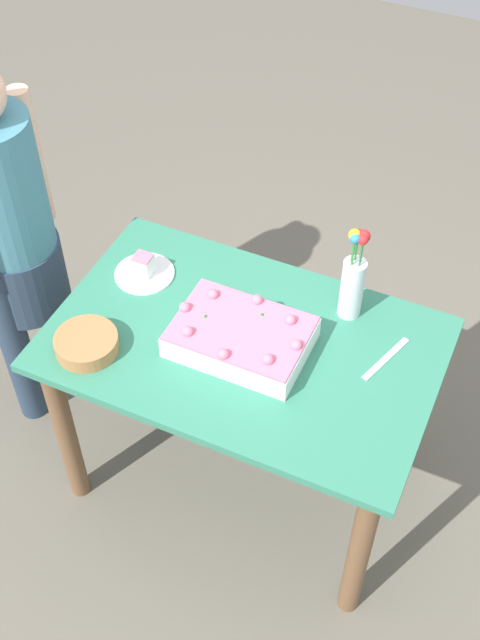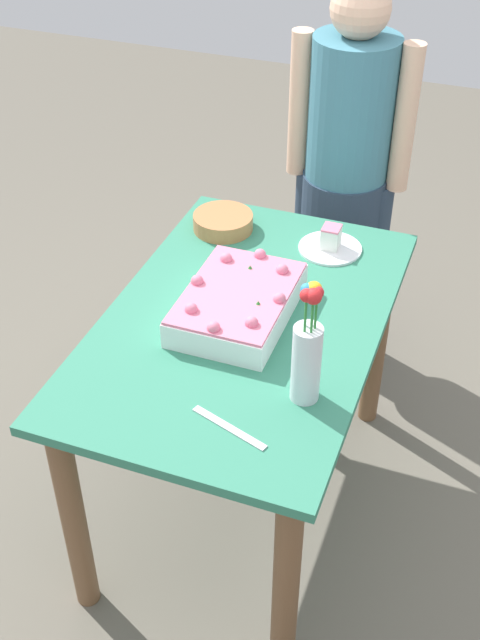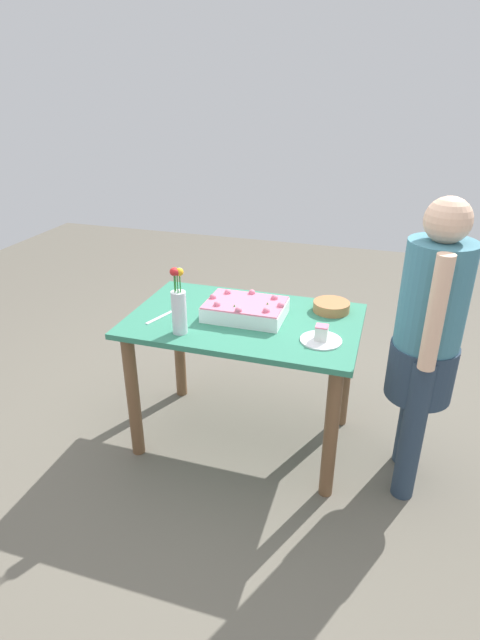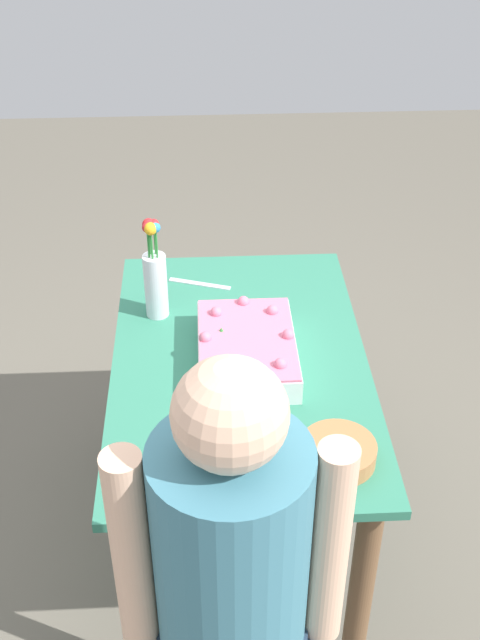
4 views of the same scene
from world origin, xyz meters
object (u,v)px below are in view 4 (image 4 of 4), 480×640
Objects in this scene: cake_knife at (200,284)px; person_standing at (232,611)px; sheet_cake at (247,349)px; fruit_bowl at (338,452)px; serving_plate_with_slice at (196,460)px; flower_vase at (155,276)px.

person_standing reaches higher than cake_knife.
person_standing is at bearing -5.29° from sheet_cake.
sheet_cake is 0.47m from fruit_bowl.
person_standing is at bearing -31.41° from fruit_bowl.
person_standing is at bearing 8.53° from serving_plate_with_slice.
cake_knife is 0.15× the size of person_standing.
sheet_cake reaches higher than serving_plate_with_slice.
flower_vase is at bearing 9.33° from person_standing.
sheet_cake is 0.39m from flower_vase.
flower_vase is (-0.26, -0.28, 0.10)m from sheet_cake.
sheet_cake is 0.28× the size of person_standing.
serving_plate_with_slice is 0.59× the size of flower_vase.
sheet_cake reaches higher than cake_knife.
flower_vase is (0.17, -0.14, 0.14)m from cake_knife.
fruit_bowl is (0.85, 0.35, 0.02)m from cake_knife.
serving_plate_with_slice is 0.71m from flower_vase.
person_standing reaches higher than sheet_cake.
flower_vase is at bearing -170.12° from serving_plate_with_slice.
flower_vase is 0.85m from fruit_bowl.
flower_vase is at bearing -110.56° from cake_knife.
person_standing is (1.34, 0.05, 0.07)m from cake_knife.
person_standing is at bearing 9.33° from flower_vase.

